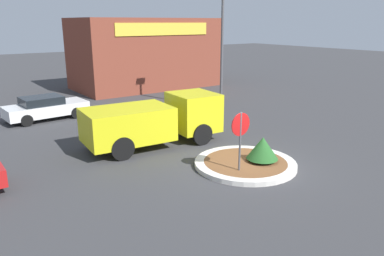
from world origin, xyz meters
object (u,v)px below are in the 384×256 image
(parked_sedan_white, at_px, (45,108))
(light_pole, at_px, (222,37))
(stop_sign, at_px, (240,132))
(utility_truck, at_px, (154,120))

(parked_sedan_white, xyz_separation_m, light_pole, (9.57, -3.70, 3.71))
(parked_sedan_white, bearing_deg, light_pole, -25.29)
(stop_sign, xyz_separation_m, utility_truck, (-0.74, 4.64, -0.45))
(stop_sign, height_order, light_pole, light_pole)
(utility_truck, height_order, light_pole, light_pole)
(stop_sign, xyz_separation_m, parked_sedan_white, (-3.38, 12.12, -0.93))
(utility_truck, distance_m, light_pole, 8.53)
(light_pole, bearing_deg, utility_truck, -151.39)
(utility_truck, bearing_deg, stop_sign, -76.30)
(stop_sign, height_order, parked_sedan_white, stop_sign)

